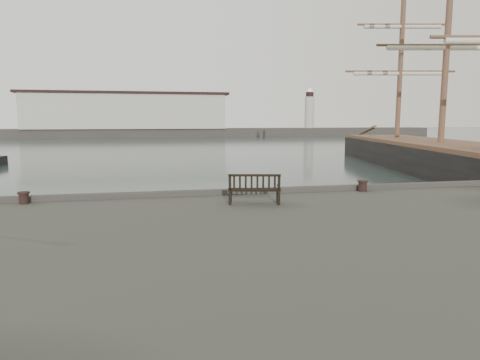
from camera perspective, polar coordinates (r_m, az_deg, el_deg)
The scene contains 6 objects.
ground at distance 15.28m, azimuth -1.17°, elevation -7.58°, with size 400.00×400.00×0.00m, color black.
breakwater at distance 106.48m, azimuth -12.92°, elevation 7.94°, with size 140.00×9.50×12.20m.
bench at distance 13.08m, azimuth 1.92°, elevation -1.94°, with size 1.66×0.88×0.91m.
bollard_left at distance 14.68m, azimuth -26.87°, elevation -2.13°, with size 0.35×0.35×0.37m, color black.
bollard_right at distance 15.99m, azimuth 16.02°, elevation -0.76°, with size 0.37×0.37×0.39m, color black.
tall_ship_main at distance 37.96m, azimuth 25.03°, elevation 2.07°, with size 13.66×34.92×25.68m.
Camera 1 is at (-2.71, -14.47, 4.12)m, focal length 32.00 mm.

